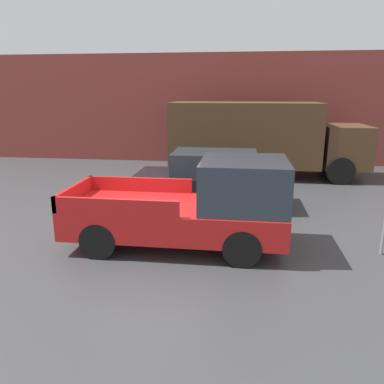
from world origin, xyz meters
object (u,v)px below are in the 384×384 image
(car, at_px, (211,179))
(delivery_truck, at_px, (259,136))
(newspaper_box, at_px, (239,153))
(pickup_truck, at_px, (197,206))

(car, height_order, delivery_truck, delivery_truck)
(delivery_truck, bearing_deg, newspaper_box, 108.03)
(car, relative_size, newspaper_box, 4.49)
(car, xyz_separation_m, delivery_truck, (1.66, 4.52, 0.85))
(pickup_truck, xyz_separation_m, car, (0.07, 3.40, -0.13))
(newspaper_box, bearing_deg, delivery_truck, -71.97)
(pickup_truck, distance_m, delivery_truck, 8.13)
(delivery_truck, bearing_deg, pickup_truck, -102.31)
(delivery_truck, bearing_deg, car, -110.18)
(car, bearing_deg, newspaper_box, 83.60)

